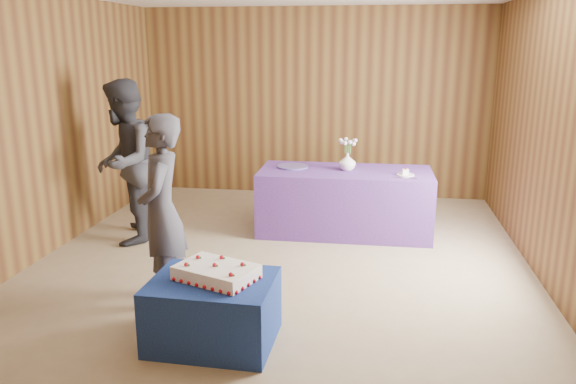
% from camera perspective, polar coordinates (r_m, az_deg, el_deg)
% --- Properties ---
extents(ground, '(6.00, 6.00, 0.00)m').
position_cam_1_polar(ground, '(5.67, -0.97, -7.75)').
color(ground, gray).
rests_on(ground, ground).
extents(room_shell, '(5.04, 6.04, 2.72)m').
position_cam_1_polar(room_shell, '(5.25, -1.06, 10.75)').
color(room_shell, brown).
rests_on(room_shell, ground).
extents(cake_table, '(0.92, 0.72, 0.50)m').
position_cam_1_polar(cake_table, '(4.30, -7.61, -11.90)').
color(cake_table, navy).
rests_on(cake_table, ground).
extents(serving_table, '(2.01, 0.92, 0.75)m').
position_cam_1_polar(serving_table, '(6.67, 5.77, -0.95)').
color(serving_table, '#633798').
rests_on(serving_table, ground).
extents(sheet_cake, '(0.69, 0.58, 0.14)m').
position_cam_1_polar(sheet_cake, '(4.19, -7.29, -8.08)').
color(sheet_cake, white).
rests_on(sheet_cake, cake_table).
extents(vase, '(0.22, 0.22, 0.20)m').
position_cam_1_polar(vase, '(6.57, 6.05, 3.08)').
color(vase, white).
rests_on(vase, serving_table).
extents(flower_spray, '(0.22, 0.21, 0.17)m').
position_cam_1_polar(flower_spray, '(6.53, 6.10, 5.15)').
color(flower_spray, '#3C6F2C').
rests_on(flower_spray, vase).
extents(platter, '(0.40, 0.40, 0.02)m').
position_cam_1_polar(platter, '(6.70, 0.47, 2.60)').
color(platter, '#51458B').
rests_on(platter, serving_table).
extents(plate, '(0.25, 0.25, 0.01)m').
position_cam_1_polar(plate, '(6.43, 11.84, 1.73)').
color(plate, silver).
rests_on(plate, serving_table).
extents(cake_slice, '(0.07, 0.06, 0.08)m').
position_cam_1_polar(cake_slice, '(6.42, 11.86, 2.05)').
color(cake_slice, white).
rests_on(cake_slice, plate).
extents(knife, '(0.26, 0.06, 0.00)m').
position_cam_1_polar(knife, '(6.29, 11.81, 1.40)').
color(knife, silver).
rests_on(knife, serving_table).
extents(guest_left, '(0.51, 0.67, 1.63)m').
position_cam_1_polar(guest_left, '(4.83, -12.72, -1.89)').
color(guest_left, '#3C3C47').
rests_on(guest_left, ground).
extents(guest_right, '(0.84, 1.00, 1.82)m').
position_cam_1_polar(guest_right, '(6.46, -16.26, 2.91)').
color(guest_right, '#2E2F37').
rests_on(guest_right, ground).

